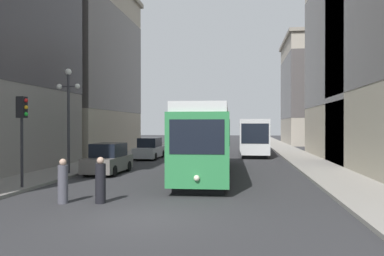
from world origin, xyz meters
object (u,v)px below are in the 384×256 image
object	(u,v)px
parked_car_left_mid	(108,159)
traffic_light_near_left	(22,117)
pedestrian_crossing_near	(63,183)
lamp_post_left_near	(68,105)
pedestrian_crossing_far	(100,182)
streetcar	(207,139)
transit_bus	(254,135)
parked_car_left_near	(150,149)

from	to	relation	value
parked_car_left_mid	traffic_light_near_left	size ratio (longest dim) A/B	1.05
traffic_light_near_left	pedestrian_crossing_near	bearing A→B (deg)	-37.67
pedestrian_crossing_near	lamp_post_left_near	xyz separation A→B (m)	(-3.32, 7.36, 3.29)
parked_car_left_mid	pedestrian_crossing_far	bearing A→B (deg)	-70.83
parked_car_left_mid	traffic_light_near_left	distance (m)	6.93
streetcar	pedestrian_crossing_far	size ratio (longest dim) A/B	8.74
transit_bus	lamp_post_left_near	world-z (taller)	lamp_post_left_near
transit_bus	pedestrian_crossing_far	xyz separation A→B (m)	(-6.41, -25.31, -1.14)
streetcar	lamp_post_left_near	xyz separation A→B (m)	(-7.87, -1.75, 1.96)
pedestrian_crossing_far	traffic_light_near_left	world-z (taller)	traffic_light_near_left
streetcar	transit_bus	world-z (taller)	streetcar
parked_car_left_mid	lamp_post_left_near	distance (m)	3.96
parked_car_left_near	lamp_post_left_near	size ratio (longest dim) A/B	0.80
pedestrian_crossing_near	traffic_light_near_left	bearing A→B (deg)	-3.11
streetcar	lamp_post_left_near	size ratio (longest dim) A/B	2.51
streetcar	parked_car_left_mid	world-z (taller)	streetcar
streetcar	pedestrian_crossing_far	xyz separation A→B (m)	(-3.17, -8.91, -1.30)
parked_car_left_mid	lamp_post_left_near	bearing A→B (deg)	-144.60
traffic_light_near_left	transit_bus	bearing A→B (deg)	64.78
pedestrian_crossing_far	lamp_post_left_near	size ratio (longest dim) A/B	0.29
streetcar	transit_bus	xyz separation A→B (m)	(3.24, 16.40, -0.15)
transit_bus	parked_car_left_mid	size ratio (longest dim) A/B	3.02
pedestrian_crossing_near	lamp_post_left_near	size ratio (longest dim) A/B	0.28
streetcar	pedestrian_crossing_far	bearing A→B (deg)	-111.57
parked_car_left_mid	pedestrian_crossing_far	distance (m)	8.91
streetcar	lamp_post_left_near	world-z (taller)	lamp_post_left_near
pedestrian_crossing_far	traffic_light_near_left	xyz separation A→B (m)	(-4.48, 2.19, 2.45)
streetcar	transit_bus	size ratio (longest dim) A/B	1.18
parked_car_left_mid	transit_bus	bearing A→B (deg)	62.22
parked_car_left_mid	pedestrian_crossing_near	bearing A→B (deg)	-79.81
transit_bus	traffic_light_near_left	distance (m)	25.59
streetcar	parked_car_left_near	xyz separation A→B (m)	(-5.97, 9.78, -1.26)
parked_car_left_near	pedestrian_crossing_far	bearing A→B (deg)	-81.58
parked_car_left_mid	lamp_post_left_near	xyz separation A→B (m)	(-1.90, -1.31, 3.22)
transit_bus	lamp_post_left_near	bearing A→B (deg)	-120.15
streetcar	pedestrian_crossing_near	bearing A→B (deg)	-118.49
transit_bus	parked_car_left_near	xyz separation A→B (m)	(-9.21, -6.62, -1.10)
parked_car_left_near	pedestrian_crossing_far	distance (m)	18.90
pedestrian_crossing_far	lamp_post_left_near	distance (m)	9.16
streetcar	parked_car_left_mid	distance (m)	6.11
pedestrian_crossing_far	traffic_light_near_left	bearing A→B (deg)	28.13
pedestrian_crossing_far	lamp_post_left_near	world-z (taller)	lamp_post_left_near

